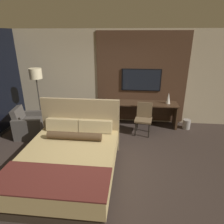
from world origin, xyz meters
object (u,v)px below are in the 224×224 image
object	(u,v)px
tv	(141,80)
bed	(69,161)
vase_tall	(168,98)
armchair_by_window	(30,126)
desk	(140,109)
floor_lamp	(36,79)
waste_bin	(186,124)
desk_chair	(144,116)

from	to	relation	value
tv	bed	bearing A→B (deg)	-117.48
vase_tall	armchair_by_window	bearing A→B (deg)	-165.67
bed	tv	world-z (taller)	tv
desk	floor_lamp	distance (m)	3.12
bed	vase_tall	bearing A→B (deg)	48.29
vase_tall	tv	bearing A→B (deg)	162.45
floor_lamp	armchair_by_window	bearing A→B (deg)	-104.57
bed	waste_bin	size ratio (longest dim) A/B	8.09
floor_lamp	vase_tall	world-z (taller)	floor_lamp
desk_chair	vase_tall	distance (m)	0.97
tv	floor_lamp	xyz separation A→B (m)	(-2.92, -0.75, 0.13)
waste_bin	desk	bearing A→B (deg)	174.13
bed	tv	bearing A→B (deg)	62.52
waste_bin	tv	bearing A→B (deg)	164.99
desk_chair	floor_lamp	size ratio (longest dim) A/B	0.50
desk	bed	bearing A→B (deg)	-119.56
desk	tv	xyz separation A→B (m)	(0.00, 0.23, 0.85)
floor_lamp	vase_tall	bearing A→B (deg)	7.55
armchair_by_window	desk_chair	bearing A→B (deg)	-92.00
bed	vase_tall	world-z (taller)	bed
waste_bin	vase_tall	bearing A→B (deg)	168.56
desk	desk_chair	world-z (taller)	desk_chair
desk	waste_bin	bearing A→B (deg)	-5.87
bed	desk	bearing A→B (deg)	60.44
bed	waste_bin	distance (m)	3.73
desk_chair	waste_bin	xyz separation A→B (m)	(1.30, 0.41, -0.38)
desk	armchair_by_window	xyz separation A→B (m)	(-3.05, -1.01, -0.23)
floor_lamp	waste_bin	size ratio (longest dim) A/B	6.35
tv	waste_bin	size ratio (longest dim) A/B	4.21
floor_lamp	waste_bin	bearing A→B (deg)	4.96
bed	desk_chair	distance (m)	2.53
waste_bin	desk_chair	bearing A→B (deg)	-162.54
vase_tall	desk_chair	bearing A→B (deg)	-143.45
armchair_by_window	waste_bin	world-z (taller)	armchair_by_window
bed	armchair_by_window	bearing A→B (deg)	136.02
tv	desk_chair	world-z (taller)	tv
desk	desk_chair	xyz separation A→B (m)	(0.09, -0.55, 0.01)
bed	tv	size ratio (longest dim) A/B	1.92
armchair_by_window	waste_bin	distance (m)	4.53
bed	armchair_by_window	world-z (taller)	bed
tv	vase_tall	distance (m)	0.96
tv	desk_chair	size ratio (longest dim) A/B	1.34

